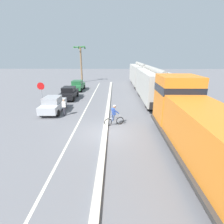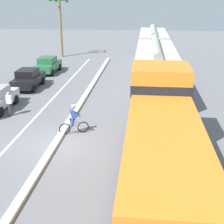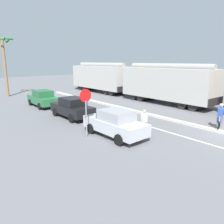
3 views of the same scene
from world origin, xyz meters
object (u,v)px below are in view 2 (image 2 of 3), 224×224
at_px(hopper_car_middle, 153,47).
at_px(cyclist, 73,120).
at_px(parked_car_green, 48,65).
at_px(parked_car_black, 28,78).
at_px(pedestrian_by_cars, 9,103).
at_px(palm_tree_near, 60,15).
at_px(hopper_car_lead, 155,70).
at_px(locomotive, 162,142).

xyz_separation_m(hopper_car_middle, cyclist, (-4.69, -19.39, -1.26)).
distance_m(parked_car_green, cyclist, 15.81).
height_order(parked_car_black, pedestrian_by_cars, same).
bearing_deg(palm_tree_near, parked_car_green, -84.08).
bearing_deg(hopper_car_middle, hopper_car_lead, -90.00).
xyz_separation_m(hopper_car_lead, hopper_car_middle, (0.00, 11.60, 0.00)).
xyz_separation_m(parked_car_green, pedestrian_by_cars, (1.20, -12.30, 0.03)).
bearing_deg(hopper_car_middle, locomotive, -90.00).
distance_m(locomotive, cyclist, 6.48).
bearing_deg(hopper_car_lead, locomotive, -90.00).
bearing_deg(parked_car_green, locomotive, -60.75).
height_order(hopper_car_lead, hopper_car_middle, same).
bearing_deg(parked_car_green, pedestrian_by_cars, -84.45).
relative_size(locomotive, cyclist, 6.77).
xyz_separation_m(locomotive, palm_tree_near, (-11.58, 28.00, 3.45)).
height_order(hopper_car_middle, palm_tree_near, palm_tree_near).
distance_m(hopper_car_lead, parked_car_green, 12.73).
bearing_deg(locomotive, palm_tree_near, 112.47).
height_order(hopper_car_middle, parked_car_black, hopper_car_middle).
bearing_deg(palm_tree_near, hopper_car_middle, -20.14).
bearing_deg(cyclist, hopper_car_middle, 76.39).
bearing_deg(pedestrian_by_cars, parked_car_green, 95.55).
relative_size(hopper_car_middle, parked_car_black, 2.51).
relative_size(hopper_car_middle, cyclist, 6.18).
bearing_deg(parked_car_black, locomotive, -51.42).
distance_m(locomotive, hopper_car_middle, 23.76).
distance_m(hopper_car_lead, palm_tree_near, 19.88).
distance_m(palm_tree_near, pedestrian_by_cars, 21.85).
xyz_separation_m(locomotive, parked_car_green, (-10.65, 19.01, -0.98)).
relative_size(parked_car_black, parked_car_green, 1.00).
bearing_deg(cyclist, palm_tree_near, 106.24).
distance_m(locomotive, parked_car_green, 21.81).
distance_m(hopper_car_lead, parked_car_black, 10.74).
height_order(locomotive, pedestrian_by_cars, locomotive).
height_order(hopper_car_lead, parked_car_black, hopper_car_lead).
bearing_deg(hopper_car_lead, palm_tree_near, 126.16).
xyz_separation_m(hopper_car_lead, palm_tree_near, (-11.58, 15.85, 3.17)).
xyz_separation_m(locomotive, hopper_car_middle, (0.00, 23.76, 0.28)).
xyz_separation_m(parked_car_green, cyclist, (5.95, -14.65, 0.00)).
relative_size(hopper_car_middle, pedestrian_by_cars, 6.54).
distance_m(cyclist, palm_tree_near, 25.02).
bearing_deg(hopper_car_lead, parked_car_black, 173.86).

